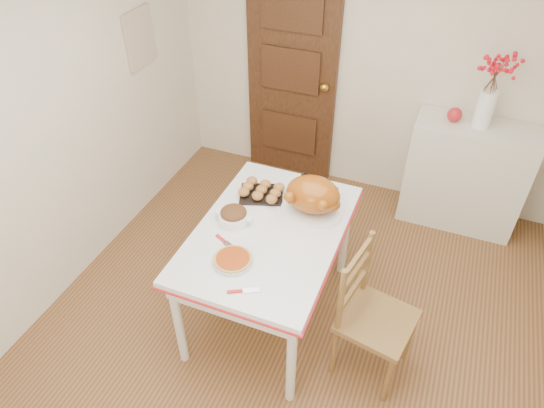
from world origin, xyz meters
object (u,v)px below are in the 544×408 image
at_px(kitchen_table, 269,273).
at_px(chair_oak, 378,318).
at_px(sideboard, 464,175).
at_px(turkey_platter, 313,196).
at_px(pumpkin_pie, 233,259).

height_order(kitchen_table, chair_oak, chair_oak).
bearing_deg(kitchen_table, sideboard, 54.42).
xyz_separation_m(kitchen_table, chair_oak, (0.79, -0.17, 0.08)).
distance_m(sideboard, kitchen_table, 1.99).
height_order(sideboard, kitchen_table, sideboard).
bearing_deg(turkey_platter, kitchen_table, -114.11).
height_order(kitchen_table, turkey_platter, turkey_platter).
distance_m(sideboard, pumpkin_pie, 2.35).
xyz_separation_m(chair_oak, turkey_platter, (-0.59, 0.45, 0.46)).
relative_size(kitchen_table, turkey_platter, 3.18).
height_order(turkey_platter, pumpkin_pie, turkey_platter).
xyz_separation_m(kitchen_table, turkey_platter, (0.20, 0.28, 0.54)).
distance_m(chair_oak, turkey_platter, 0.87).
bearing_deg(sideboard, kitchen_table, -125.58).
bearing_deg(pumpkin_pie, kitchen_table, 75.10).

